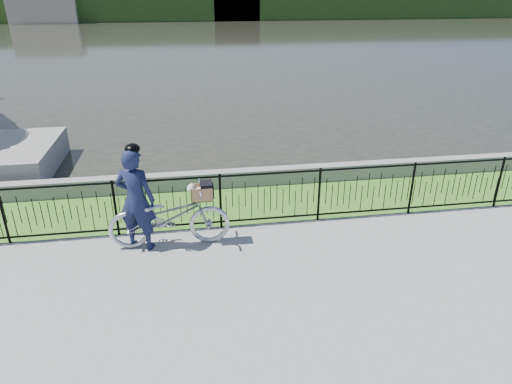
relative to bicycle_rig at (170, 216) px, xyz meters
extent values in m
plane|color=gray|center=(1.98, -1.08, -0.59)|extent=(120.00, 120.00, 0.00)
cube|color=#3B7023|center=(1.98, 1.52, -0.58)|extent=(60.00, 2.00, 0.01)
plane|color=#28281F|center=(1.98, 31.92, -0.59)|extent=(120.00, 120.00, 0.00)
cube|color=gray|center=(1.98, 2.52, -0.39)|extent=(60.00, 0.30, 0.40)
cube|color=#27441A|center=(1.98, 58.92, 0.91)|extent=(120.00, 6.00, 3.00)
cube|color=#A59885|center=(-16.02, 56.92, 1.41)|extent=(8.00, 4.00, 4.00)
cube|color=#A59885|center=(7.98, 57.42, 1.01)|extent=(6.00, 3.00, 3.20)
imported|color=#B2B8BF|center=(-0.01, 0.00, -0.01)|extent=(2.20, 0.77, 1.16)
cube|color=black|center=(0.61, 0.00, 0.31)|extent=(0.38, 0.18, 0.02)
cube|color=olive|center=(0.61, 0.00, 0.32)|extent=(0.39, 0.27, 0.01)
cube|color=olive|center=(0.61, 0.13, 0.44)|extent=(0.39, 0.02, 0.26)
cube|color=olive|center=(0.61, -0.13, 0.44)|extent=(0.39, 0.01, 0.26)
cube|color=olive|center=(0.79, 0.00, 0.44)|extent=(0.02, 0.27, 0.26)
cube|color=olive|center=(0.42, 0.00, 0.44)|extent=(0.02, 0.27, 0.26)
cube|color=black|center=(0.69, 0.00, 0.60)|extent=(0.22, 0.29, 0.06)
cube|color=black|center=(0.81, 0.00, 0.47)|extent=(0.02, 0.29, 0.21)
ellipsoid|color=silver|center=(0.59, 0.00, 0.44)|extent=(0.31, 0.22, 0.20)
sphere|color=silver|center=(0.43, -0.02, 0.55)|extent=(0.15, 0.15, 0.15)
sphere|color=silver|center=(0.38, -0.04, 0.52)|extent=(0.07, 0.07, 0.07)
sphere|color=black|center=(0.35, -0.05, 0.52)|extent=(0.02, 0.02, 0.02)
cone|color=#A36B44|center=(0.43, 0.04, 0.61)|extent=(0.06, 0.08, 0.08)
cone|color=#A36B44|center=(0.45, -0.06, 0.61)|extent=(0.06, 0.08, 0.08)
imported|color=#141937|center=(-0.56, 0.01, 0.38)|extent=(0.81, 0.67, 1.93)
ellipsoid|color=black|center=(-0.56, 0.01, 1.32)|extent=(0.26, 0.29, 0.18)
camera|label=1|loc=(0.41, -7.54, 3.87)|focal=32.00mm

